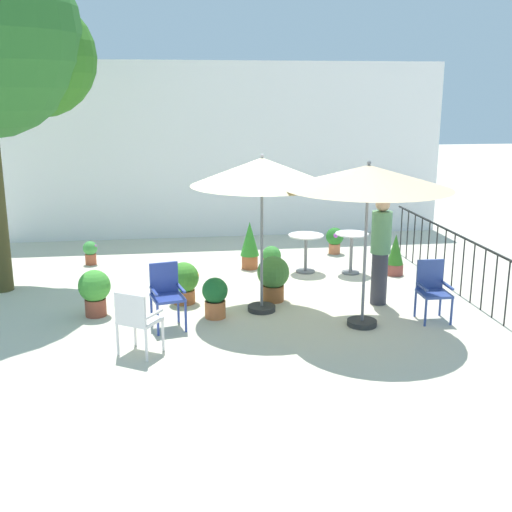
{
  "coord_description": "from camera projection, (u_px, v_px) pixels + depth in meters",
  "views": [
    {
      "loc": [
        -1.39,
        -10.04,
        3.35
      ],
      "look_at": [
        0.0,
        -0.08,
        0.75
      ],
      "focal_mm": 44.62,
      "sensor_mm": 36.0,
      "label": 1
    }
  ],
  "objects": [
    {
      "name": "patio_umbrella_0",
      "position": [
        368.0,
        178.0,
        8.87
      ],
      "size": [
        2.37,
        2.37,
        2.43
      ],
      "color": "#2D2D2D",
      "rests_on": "ground"
    },
    {
      "name": "patio_chair_2",
      "position": [
        136.0,
        318.0,
        8.23
      ],
      "size": [
        0.64,
        0.62,
        0.87
      ],
      "color": "white",
      "rests_on": "ground"
    },
    {
      "name": "potted_plant_8",
      "position": [
        250.0,
        244.0,
        12.32
      ],
      "size": [
        0.37,
        0.37,
        0.93
      ],
      "color": "#A65631",
      "rests_on": "ground"
    },
    {
      "name": "potted_plant_4",
      "position": [
        215.0,
        296.0,
        9.66
      ],
      "size": [
        0.39,
        0.39,
        0.63
      ],
      "color": "#BD6739",
      "rests_on": "ground"
    },
    {
      "name": "ground_plane",
      "position": [
        255.0,
        298.0,
        10.65
      ],
      "size": [
        60.0,
        60.0,
        0.0
      ],
      "primitive_type": "plane",
      "color": "beige"
    },
    {
      "name": "cafe_table_0",
      "position": [
        351.0,
        246.0,
        11.98
      ],
      "size": [
        0.62,
        0.62,
        0.78
      ],
      "color": "white",
      "rests_on": "ground"
    },
    {
      "name": "potted_plant_2",
      "position": [
        272.0,
        259.0,
        11.79
      ],
      "size": [
        0.36,
        0.36,
        0.59
      ],
      "color": "#AE5840",
      "rests_on": "ground"
    },
    {
      "name": "standing_person",
      "position": [
        381.0,
        249.0,
        10.16
      ],
      "size": [
        0.45,
        0.45,
        1.76
      ],
      "color": "#33333D",
      "rests_on": "ground"
    },
    {
      "name": "villa_facade",
      "position": [
        227.0,
        151.0,
        14.85
      ],
      "size": [
        10.3,
        0.3,
        4.04
      ],
      "primitive_type": "cube",
      "color": "white",
      "rests_on": "ground"
    },
    {
      "name": "patio_chair_1",
      "position": [
        166.0,
        291.0,
        9.22
      ],
      "size": [
        0.53,
        0.56,
        0.95
      ],
      "color": "#2E4195",
      "rests_on": "ground"
    },
    {
      "name": "patio_umbrella_1",
      "position": [
        262.0,
        173.0,
        9.5
      ],
      "size": [
        2.16,
        2.16,
        2.46
      ],
      "color": "#2D2D2D",
      "rests_on": "ground"
    },
    {
      "name": "potted_plant_3",
      "position": [
        273.0,
        276.0,
        10.42
      ],
      "size": [
        0.53,
        0.53,
        0.76
      ],
      "color": "brown",
      "rests_on": "ground"
    },
    {
      "name": "terrace_railing",
      "position": [
        454.0,
        252.0,
        10.94
      ],
      "size": [
        0.03,
        5.4,
        1.01
      ],
      "color": "black",
      "rests_on": "ground"
    },
    {
      "name": "potted_plant_1",
      "position": [
        95.0,
        290.0,
        9.72
      ],
      "size": [
        0.49,
        0.49,
        0.73
      ],
      "color": "brown",
      "rests_on": "ground"
    },
    {
      "name": "patio_chair_0",
      "position": [
        432.0,
        287.0,
        9.56
      ],
      "size": [
        0.44,
        0.46,
        0.9
      ],
      "color": "#31478F",
      "rests_on": "ground"
    },
    {
      "name": "potted_plant_5",
      "position": [
        90.0,
        251.0,
        12.67
      ],
      "size": [
        0.28,
        0.28,
        0.48
      ],
      "color": "#B55437",
      "rests_on": "ground"
    },
    {
      "name": "cafe_table_1",
      "position": [
        306.0,
        246.0,
        12.08
      ],
      "size": [
        0.67,
        0.67,
        0.73
      ],
      "color": "white",
      "rests_on": "ground"
    },
    {
      "name": "potted_plant_6",
      "position": [
        395.0,
        255.0,
        11.92
      ],
      "size": [
        0.32,
        0.32,
        0.79
      ],
      "color": "brown",
      "rests_on": "ground"
    },
    {
      "name": "potted_plant_0",
      "position": [
        335.0,
        239.0,
        13.51
      ],
      "size": [
        0.38,
        0.39,
        0.56
      ],
      "color": "#C8714B",
      "rests_on": "ground"
    },
    {
      "name": "potted_plant_7",
      "position": [
        184.0,
        281.0,
        10.32
      ],
      "size": [
        0.5,
        0.5,
        0.68
      ],
      "color": "#A45931",
      "rests_on": "ground"
    }
  ]
}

